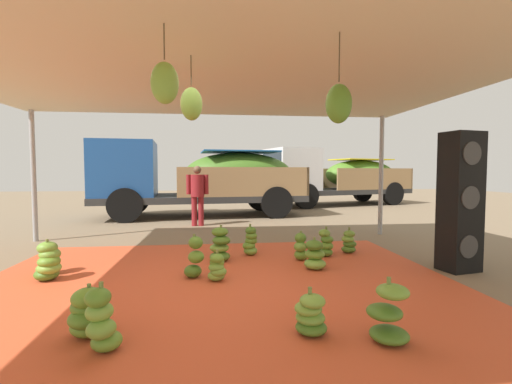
{
  "coord_description": "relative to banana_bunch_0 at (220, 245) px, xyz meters",
  "views": [
    {
      "loc": [
        -0.02,
        -4.54,
        1.47
      ],
      "look_at": [
        0.72,
        2.01,
        1.09
      ],
      "focal_mm": 24.8,
      "sensor_mm": 36.0,
      "label": 1
    }
  ],
  "objects": [
    {
      "name": "tent_canopy",
      "position": [
        -0.04,
        -1.31,
        2.45
      ],
      "size": [
        8.0,
        7.0,
        2.8
      ],
      "color": "#9EA0A5",
      "rests_on": "ground"
    },
    {
      "name": "banana_bunch_5",
      "position": [
        0.53,
        0.34,
        -0.02
      ],
      "size": [
        0.34,
        0.32,
        0.55
      ],
      "color": "#6B9E38",
      "rests_on": "tarp_orange"
    },
    {
      "name": "banana_bunch_1",
      "position": [
        -2.44,
        -0.48,
        -0.05
      ],
      "size": [
        0.41,
        0.4,
        0.47
      ],
      "color": "#60932D",
      "rests_on": "tarp_orange"
    },
    {
      "name": "banana_bunch_7",
      "position": [
        1.4,
        -0.65,
        -0.05
      ],
      "size": [
        0.39,
        0.39,
        0.48
      ],
      "color": "#75A83D",
      "rests_on": "tarp_orange"
    },
    {
      "name": "banana_bunch_9",
      "position": [
        2.3,
        0.31,
        -0.06
      ],
      "size": [
        0.33,
        0.32,
        0.46
      ],
      "color": "#477523",
      "rests_on": "tarp_orange"
    },
    {
      "name": "worker_0",
      "position": [
        -0.56,
        3.86,
        0.68
      ],
      "size": [
        0.59,
        0.36,
        1.62
      ],
      "color": "maroon",
      "rests_on": "ground"
    },
    {
      "name": "banana_bunch_6",
      "position": [
        -0.98,
        -2.84,
        -0.0
      ],
      "size": [
        0.33,
        0.33,
        0.58
      ],
      "color": "#60932D",
      "rests_on": "tarp_orange"
    },
    {
      "name": "banana_bunch_8",
      "position": [
        0.78,
        -2.71,
        -0.08
      ],
      "size": [
        0.39,
        0.39,
        0.43
      ],
      "color": "#477523",
      "rests_on": "tarp_orange"
    },
    {
      "name": "cargo_truck_main",
      "position": [
        -0.63,
        5.99,
        1.02
      ],
      "size": [
        6.81,
        3.03,
        2.4
      ],
      "color": "#2D2D2D",
      "rests_on": "ground"
    },
    {
      "name": "banana_bunch_0",
      "position": [
        0.0,
        0.0,
        0.0
      ],
      "size": [
        0.44,
        0.47,
        0.59
      ],
      "color": "#477523",
      "rests_on": "tarp_orange"
    },
    {
      "name": "banana_bunch_10",
      "position": [
        1.4,
        -2.94,
        -0.02
      ],
      "size": [
        0.47,
        0.47,
        0.56
      ],
      "color": "#477523",
      "rests_on": "tarp_orange"
    },
    {
      "name": "tarp_orange",
      "position": [
        -0.04,
        -1.2,
        -0.26
      ],
      "size": [
        6.3,
        5.11,
        0.01
      ],
      "primitive_type": "cube",
      "color": "#D1512D",
      "rests_on": "ground"
    },
    {
      "name": "banana_bunch_4",
      "position": [
        1.32,
        -0.12,
        -0.04
      ],
      "size": [
        0.3,
        0.31,
        0.49
      ],
      "color": "#60932D",
      "rests_on": "tarp_orange"
    },
    {
      "name": "ground_plane",
      "position": [
        -0.04,
        1.8,
        -0.26
      ],
      "size": [
        40.0,
        40.0,
        0.0
      ],
      "primitive_type": "plane",
      "color": "#7F6B51"
    },
    {
      "name": "banana_bunch_11",
      "position": [
        -1.19,
        -2.54,
        -0.04
      ],
      "size": [
        0.46,
        0.46,
        0.48
      ],
      "color": "#60932D",
      "rests_on": "tarp_orange"
    },
    {
      "name": "banana_bunch_13",
      "position": [
        -0.36,
        -0.88,
        0.01
      ],
      "size": [
        0.37,
        0.33,
        0.6
      ],
      "color": "#477523",
      "rests_on": "tarp_orange"
    },
    {
      "name": "banana_bunch_2",
      "position": [
        -2.3,
        -0.79,
        -0.01
      ],
      "size": [
        0.43,
        0.43,
        0.56
      ],
      "color": "#477523",
      "rests_on": "tarp_orange"
    },
    {
      "name": "banana_bunch_3",
      "position": [
        1.82,
        0.1,
        -0.03
      ],
      "size": [
        0.3,
        0.29,
        0.51
      ],
      "color": "#518428",
      "rests_on": "tarp_orange"
    },
    {
      "name": "cargo_truck_far",
      "position": [
        5.11,
        9.22,
        0.99
      ],
      "size": [
        6.73,
        3.84,
        2.4
      ],
      "color": "#2D2D2D",
      "rests_on": "ground"
    },
    {
      "name": "banana_bunch_12",
      "position": [
        -0.05,
        -1.06,
        -0.08
      ],
      "size": [
        0.33,
        0.32,
        0.42
      ],
      "color": "#75A83D",
      "rests_on": "tarp_orange"
    },
    {
      "name": "speaker_stack",
      "position": [
        3.51,
        -0.94,
        0.76
      ],
      "size": [
        0.58,
        0.5,
        2.04
      ],
      "color": "black",
      "rests_on": "ground"
    }
  ]
}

